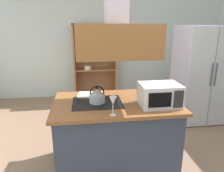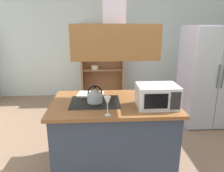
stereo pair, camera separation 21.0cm
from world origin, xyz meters
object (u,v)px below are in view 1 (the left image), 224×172
Objects in this scene: dish_cabinet at (95,66)px; wine_glass_on_counter at (113,102)px; cutting_board at (91,95)px; refrigerator at (201,74)px; fruit_bowl at (153,91)px; microwave at (159,95)px; kettle at (97,96)px.

dish_cabinet is 3.18m from wine_glass_on_counter.
cutting_board is 0.71m from wine_glass_on_counter.
refrigerator is 1.62m from fruit_bowl.
microwave reaches higher than fruit_bowl.
kettle is at bearing 109.60° from wine_glass_on_counter.
cutting_board is at bearing -94.51° from dish_cabinet.
cutting_board is 1.48× the size of fruit_bowl.
refrigerator is at bearing 30.63° from kettle.
cutting_board is at bearing -156.21° from refrigerator.
kettle is 0.30m from cutting_board.
microwave is 2.23× the size of wine_glass_on_counter.
microwave is (0.58, -2.97, 0.22)m from dish_cabinet.
wine_glass_on_counter is 0.89m from fruit_bowl.
refrigerator is 2.50m from wine_glass_on_counter.
microwave reaches higher than cutting_board.
refrigerator is at bearing 38.01° from fruit_bowl.
refrigerator is 2.48m from dish_cabinet.
refrigerator reaches higher than fruit_bowl.
fruit_bowl is at bearing 43.59° from wine_glass_on_counter.
wine_glass_on_counter reaches higher than fruit_bowl.
dish_cabinet reaches higher than wine_glass_on_counter.
kettle is 0.81m from fruit_bowl.
fruit_bowl is at bearing -141.99° from refrigerator.
microwave is at bearing -14.28° from kettle.
refrigerator reaches higher than microwave.
kettle is (-0.13, -2.79, 0.18)m from dish_cabinet.
cutting_board is (-0.07, 0.28, -0.08)m from kettle.
kettle reaches higher than wine_glass_on_counter.
dish_cabinet is 5.40× the size of cutting_board.
refrigerator is 7.86× the size of fruit_bowl.
dish_cabinet is 8.67× the size of kettle.
microwave is (0.71, -0.18, 0.04)m from kettle.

